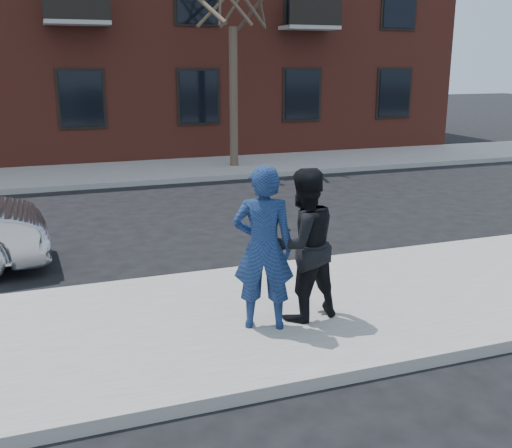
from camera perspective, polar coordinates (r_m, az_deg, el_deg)
name	(u,v)px	position (r m, az deg, el deg)	size (l,w,h in m)	color
ground	(163,330)	(7.80, -8.86, -9.92)	(100.00, 100.00, 0.00)	black
near_sidewalk	(167,332)	(7.55, -8.50, -10.17)	(50.00, 3.50, 0.15)	gray
near_curb	(142,283)	(9.19, -10.79, -5.59)	(50.00, 0.10, 0.15)	#999691
far_sidewalk	(88,175)	(18.54, -15.73, 4.53)	(50.00, 3.50, 0.15)	gray
far_curb	(93,186)	(16.78, -15.23, 3.51)	(50.00, 0.10, 0.15)	#999691
man_hoodie	(263,248)	(7.10, 0.70, -2.30)	(0.86, 0.72, 2.01)	navy
man_peacoat	(303,245)	(7.40, 4.51, -1.98)	(1.05, 0.88, 1.91)	black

